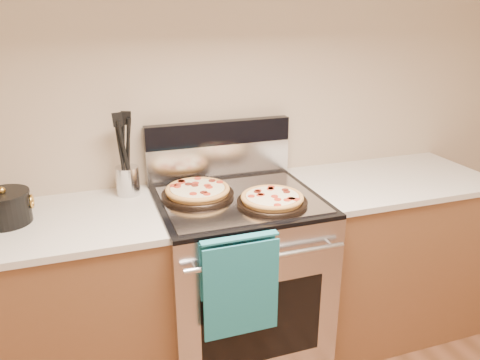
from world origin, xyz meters
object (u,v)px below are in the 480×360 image
object	(u,v)px
range_body	(238,284)
saucepan	(5,209)
pepperoni_pizza_back	(198,191)
utensil_crock	(128,181)
pepperoni_pizza_front	(272,199)

from	to	relation	value
range_body	saucepan	bearing A→B (deg)	175.65
range_body	saucepan	size ratio (longest dim) A/B	4.42
range_body	pepperoni_pizza_back	bearing A→B (deg)	158.48
saucepan	pepperoni_pizza_back	bearing A→B (deg)	-0.42
range_body	utensil_crock	xyz separation A→B (m)	(-0.48, 0.24, 0.53)
pepperoni_pizza_back	utensil_crock	xyz separation A→B (m)	(-0.30, 0.17, 0.03)
pepperoni_pizza_back	utensil_crock	bearing A→B (deg)	150.67
utensil_crock	saucepan	size ratio (longest dim) A/B	0.68
utensil_crock	saucepan	bearing A→B (deg)	-162.55
utensil_crock	saucepan	distance (m)	0.55
utensil_crock	saucepan	xyz separation A→B (m)	(-0.52, -0.16, -0.01)
utensil_crock	range_body	bearing A→B (deg)	-26.57
range_body	pepperoni_pizza_front	world-z (taller)	pepperoni_pizza_front
range_body	pepperoni_pizza_back	size ratio (longest dim) A/B	2.67
pepperoni_pizza_back	saucepan	bearing A→B (deg)	179.58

